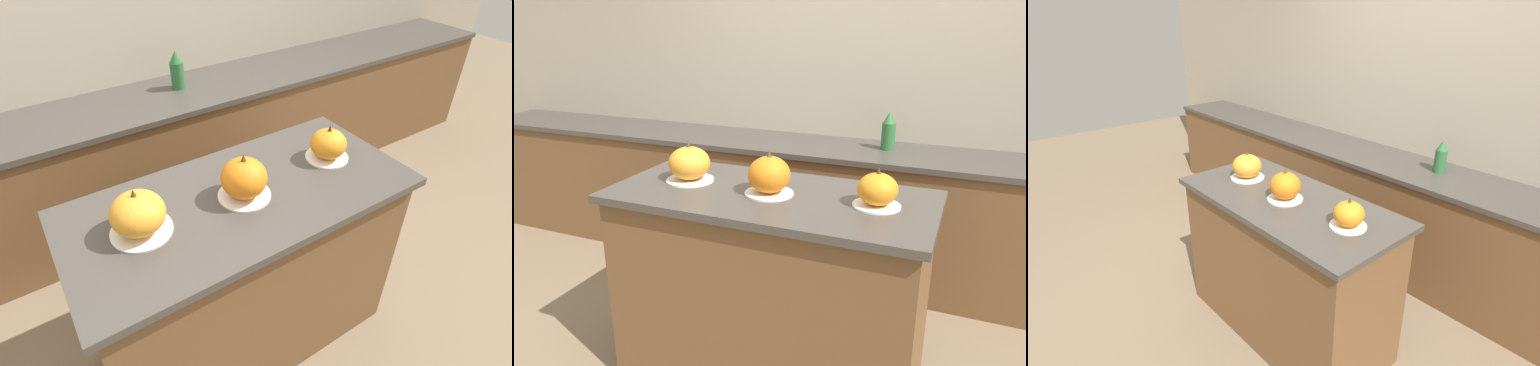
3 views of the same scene
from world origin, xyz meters
The scene contains 8 objects.
ground_plane centered at (0.00, 0.00, 0.00)m, with size 12.00×12.00×0.00m, color #847056.
wall_back centered at (0.00, 1.53, 1.25)m, with size 8.00×0.06×2.50m.
kitchen_island centered at (0.00, 0.00, 0.48)m, with size 1.42×0.67×0.96m.
back_counter centered at (0.00, 1.20, 0.45)m, with size 6.00×0.60×0.89m.
pumpkin_cake_left centered at (-0.42, 0.02, 1.04)m, with size 0.22×0.22×0.19m.
pumpkin_cake_center centered at (0.00, -0.01, 1.04)m, with size 0.21×0.21×0.20m.
pumpkin_cake_right centered at (0.46, 0.02, 1.03)m, with size 0.20×0.20×0.17m.
bottle_tall centered at (0.28, 1.25, 1.01)m, with size 0.09×0.09×0.24m.
Camera 3 is at (1.61, -1.41, 1.98)m, focal length 28.00 mm.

